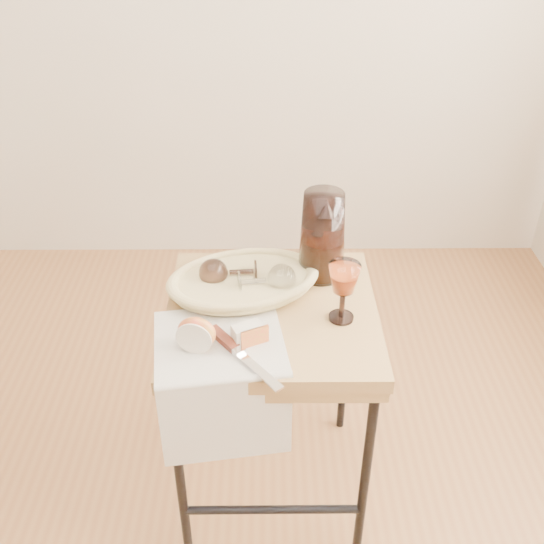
{
  "coord_description": "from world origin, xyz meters",
  "views": [
    {
      "loc": [
        0.55,
        -0.75,
        1.58
      ],
      "look_at": [
        0.56,
        0.45,
        0.77
      ],
      "focal_mm": 41.93,
      "sensor_mm": 36.0,
      "label": 1
    }
  ],
  "objects_px": {
    "apple_half": "(197,333)",
    "table_knife": "(241,354)",
    "side_table": "(272,404)",
    "wine_goblet": "(343,292)",
    "pitcher": "(322,235)",
    "goblet_lying_b": "(264,280)",
    "bread_basket": "(244,284)",
    "goblet_lying_a": "(231,272)",
    "tea_towel": "(219,342)"
  },
  "relations": [
    {
      "from": "apple_half",
      "to": "table_knife",
      "type": "bearing_deg",
      "value": -8.47
    },
    {
      "from": "side_table",
      "to": "table_knife",
      "type": "xyz_separation_m",
      "value": [
        -0.07,
        -0.18,
        0.34
      ]
    },
    {
      "from": "wine_goblet",
      "to": "apple_half",
      "type": "distance_m",
      "value": 0.35
    },
    {
      "from": "pitcher",
      "to": "apple_half",
      "type": "relative_size",
      "value": 3.14
    },
    {
      "from": "pitcher",
      "to": "goblet_lying_b",
      "type": "bearing_deg",
      "value": -144.3
    },
    {
      "from": "bread_basket",
      "to": "wine_goblet",
      "type": "distance_m",
      "value": 0.26
    },
    {
      "from": "wine_goblet",
      "to": "pitcher",
      "type": "bearing_deg",
      "value": 100.42
    },
    {
      "from": "pitcher",
      "to": "apple_half",
      "type": "bearing_deg",
      "value": -132.68
    },
    {
      "from": "goblet_lying_a",
      "to": "table_knife",
      "type": "height_order",
      "value": "goblet_lying_a"
    },
    {
      "from": "side_table",
      "to": "wine_goblet",
      "type": "relative_size",
      "value": 4.24
    },
    {
      "from": "bread_basket",
      "to": "table_knife",
      "type": "height_order",
      "value": "bread_basket"
    },
    {
      "from": "goblet_lying_b",
      "to": "pitcher",
      "type": "relative_size",
      "value": 0.43
    },
    {
      "from": "apple_half",
      "to": "wine_goblet",
      "type": "bearing_deg",
      "value": 29.41
    },
    {
      "from": "side_table",
      "to": "goblet_lying_a",
      "type": "relative_size",
      "value": 5.46
    },
    {
      "from": "goblet_lying_b",
      "to": "wine_goblet",
      "type": "height_order",
      "value": "wine_goblet"
    },
    {
      "from": "pitcher",
      "to": "apple_half",
      "type": "xyz_separation_m",
      "value": [
        -0.29,
        -0.3,
        -0.07
      ]
    },
    {
      "from": "tea_towel",
      "to": "goblet_lying_b",
      "type": "xyz_separation_m",
      "value": [
        0.1,
        0.18,
        0.05
      ]
    },
    {
      "from": "table_knife",
      "to": "pitcher",
      "type": "bearing_deg",
      "value": 111.48
    },
    {
      "from": "apple_half",
      "to": "goblet_lying_b",
      "type": "bearing_deg",
      "value": 65.21
    },
    {
      "from": "pitcher",
      "to": "apple_half",
      "type": "height_order",
      "value": "pitcher"
    },
    {
      "from": "goblet_lying_b",
      "to": "apple_half",
      "type": "xyz_separation_m",
      "value": [
        -0.15,
        -0.2,
        -0.0
      ]
    },
    {
      "from": "bread_basket",
      "to": "apple_half",
      "type": "relative_size",
      "value": 3.9
    },
    {
      "from": "goblet_lying_a",
      "to": "table_knife",
      "type": "xyz_separation_m",
      "value": [
        0.03,
        -0.27,
        -0.03
      ]
    },
    {
      "from": "pitcher",
      "to": "wine_goblet",
      "type": "xyz_separation_m",
      "value": [
        0.04,
        -0.19,
        -0.04
      ]
    },
    {
      "from": "tea_towel",
      "to": "goblet_lying_b",
      "type": "height_order",
      "value": "goblet_lying_b"
    },
    {
      "from": "goblet_lying_a",
      "to": "apple_half",
      "type": "bearing_deg",
      "value": 70.44
    },
    {
      "from": "tea_towel",
      "to": "table_knife",
      "type": "height_order",
      "value": "table_knife"
    },
    {
      "from": "apple_half",
      "to": "bread_basket",
      "type": "bearing_deg",
      "value": 77.86
    },
    {
      "from": "goblet_lying_a",
      "to": "pitcher",
      "type": "distance_m",
      "value": 0.25
    },
    {
      "from": "tea_towel",
      "to": "wine_goblet",
      "type": "xyz_separation_m",
      "value": [
        0.28,
        0.09,
        0.07
      ]
    },
    {
      "from": "side_table",
      "to": "bread_basket",
      "type": "relative_size",
      "value": 1.92
    },
    {
      "from": "tea_towel",
      "to": "side_table",
      "type": "bearing_deg",
      "value": 38.5
    },
    {
      "from": "side_table",
      "to": "apple_half",
      "type": "distance_m",
      "value": 0.43
    },
    {
      "from": "wine_goblet",
      "to": "tea_towel",
      "type": "bearing_deg",
      "value": -162.85
    },
    {
      "from": "tea_towel",
      "to": "bread_basket",
      "type": "distance_m",
      "value": 0.21
    },
    {
      "from": "table_knife",
      "to": "side_table",
      "type": "bearing_deg",
      "value": 121.55
    },
    {
      "from": "bread_basket",
      "to": "goblet_lying_b",
      "type": "xyz_separation_m",
      "value": [
        0.05,
        -0.02,
        0.02
      ]
    },
    {
      "from": "side_table",
      "to": "wine_goblet",
      "type": "height_order",
      "value": "wine_goblet"
    },
    {
      "from": "bread_basket",
      "to": "side_table",
      "type": "bearing_deg",
      "value": -61.63
    },
    {
      "from": "goblet_lying_a",
      "to": "pitcher",
      "type": "bearing_deg",
      "value": -168.27
    },
    {
      "from": "tea_towel",
      "to": "bread_basket",
      "type": "height_order",
      "value": "bread_basket"
    },
    {
      "from": "side_table",
      "to": "apple_half",
      "type": "height_order",
      "value": "apple_half"
    },
    {
      "from": "goblet_lying_a",
      "to": "wine_goblet",
      "type": "distance_m",
      "value": 0.29
    },
    {
      "from": "side_table",
      "to": "table_knife",
      "type": "distance_m",
      "value": 0.39
    },
    {
      "from": "side_table",
      "to": "goblet_lying_b",
      "type": "relative_size",
      "value": 5.52
    },
    {
      "from": "side_table",
      "to": "pitcher",
      "type": "distance_m",
      "value": 0.48
    },
    {
      "from": "bread_basket",
      "to": "goblet_lying_b",
      "type": "relative_size",
      "value": 2.88
    },
    {
      "from": "side_table",
      "to": "tea_towel",
      "type": "distance_m",
      "value": 0.37
    },
    {
      "from": "table_knife",
      "to": "goblet_lying_b",
      "type": "bearing_deg",
      "value": 130.42
    },
    {
      "from": "tea_towel",
      "to": "goblet_lying_b",
      "type": "relative_size",
      "value": 2.46
    }
  ]
}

